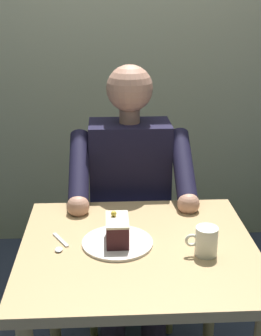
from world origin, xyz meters
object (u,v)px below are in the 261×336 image
object	(u,v)px
cake_slice	(117,230)
coffee_cup	(206,241)
dining_table	(138,271)
seated_person	(131,202)
chair	(129,215)
dessert_spoon	(60,245)

from	to	relation	value
cake_slice	coffee_cup	distance (m)	0.30
dining_table	seated_person	distance (m)	0.49
dining_table	cake_slice	xyz separation A→B (m)	(0.07, -0.02, 0.16)
chair	cake_slice	distance (m)	0.70
cake_slice	dessert_spoon	size ratio (longest dim) A/B	0.96
coffee_cup	dining_table	bearing A→B (deg)	-17.68
seated_person	cake_slice	bearing A→B (deg)	81.43
dining_table	coffee_cup	xyz separation A→B (m)	(-0.22, 0.07, 0.15)
chair	cake_slice	bearing A→B (deg)	83.69
seated_person	coffee_cup	world-z (taller)	seated_person
dessert_spoon	chair	bearing A→B (deg)	-112.59
coffee_cup	dessert_spoon	size ratio (longest dim) A/B	0.79
dessert_spoon	cake_slice	bearing A→B (deg)	-178.76
chair	seated_person	size ratio (longest dim) A/B	0.73
seated_person	cake_slice	xyz separation A→B (m)	(0.07, 0.48, 0.11)
chair	seated_person	bearing A→B (deg)	90.00
chair	coffee_cup	distance (m)	0.81
coffee_cup	cake_slice	bearing A→B (deg)	-16.43
dessert_spoon	seated_person	bearing A→B (deg)	-119.50
cake_slice	chair	bearing A→B (deg)	-96.31
cake_slice	dessert_spoon	distance (m)	0.21
chair	coffee_cup	xyz separation A→B (m)	(-0.22, 0.73, 0.26)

